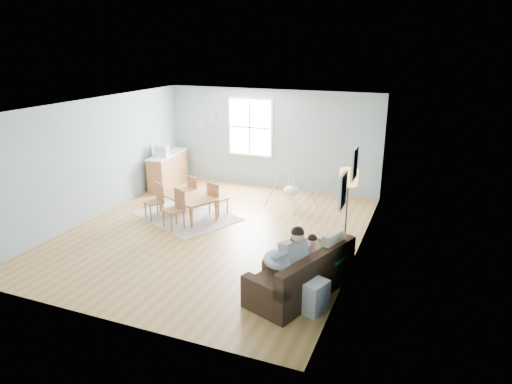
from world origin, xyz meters
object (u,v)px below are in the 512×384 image
at_px(dining_table, 187,206).
at_px(chair_ne, 216,197).
at_px(chair_se, 176,207).
at_px(baby_swing, 291,190).
at_px(storage_cube, 310,295).
at_px(counter, 168,170).
at_px(chair_nw, 195,190).
at_px(sofa, 303,278).
at_px(floor_lamp, 348,184).
at_px(toddler, 307,251).
at_px(chair_sw, 156,199).
at_px(father, 287,258).
at_px(monitor, 162,151).

distance_m(dining_table, chair_ne, 0.71).
bearing_deg(chair_se, baby_swing, 48.84).
bearing_deg(storage_cube, counter, 139.36).
height_order(dining_table, chair_se, chair_se).
bearing_deg(chair_nw, sofa, -39.41).
relative_size(floor_lamp, chair_nw, 2.11).
bearing_deg(counter, toddler, -37.85).
relative_size(sofa, chair_ne, 2.60).
xyz_separation_m(counter, baby_swing, (3.73, -0.39, -0.05)).
xyz_separation_m(chair_sw, baby_swing, (2.63, 1.86, -0.03)).
bearing_deg(counter, father, -41.75).
bearing_deg(chair_se, chair_sw, 155.71).
relative_size(sofa, storage_cube, 3.75).
distance_m(dining_table, monitor, 2.43).
distance_m(storage_cube, counter, 7.11).
relative_size(father, toddler, 1.64).
bearing_deg(chair_sw, counter, 116.07).
relative_size(sofa, baby_swing, 1.75).
xyz_separation_m(chair_nw, chair_ne, (0.73, -0.34, 0.01)).
xyz_separation_m(chair_nw, monitor, (-1.51, 0.93, 0.65)).
bearing_deg(father, toddler, 63.57).
height_order(dining_table, chair_nw, chair_nw).
distance_m(sofa, baby_swing, 4.08).
height_order(toddler, storage_cube, toddler).
relative_size(chair_ne, monitor, 2.13).
height_order(floor_lamp, chair_nw, floor_lamp).
height_order(storage_cube, chair_ne, chair_ne).
xyz_separation_m(toddler, chair_nw, (-3.60, 2.77, -0.23)).
xyz_separation_m(storage_cube, monitor, (-5.35, 4.31, 0.84)).
distance_m(storage_cube, chair_ne, 4.36).
bearing_deg(chair_se, dining_table, 101.68).
xyz_separation_m(chair_ne, counter, (-2.29, 1.58, 0.02)).
height_order(father, toddler, father).
bearing_deg(toddler, monitor, 144.16).
height_order(sofa, storage_cube, sofa).
distance_m(father, chair_nw, 4.66).
distance_m(chair_ne, counter, 2.78).
height_order(chair_se, chair_nw, chair_se).
bearing_deg(chair_ne, monitor, 150.59).
bearing_deg(counter, monitor, -81.90).
bearing_deg(chair_nw, floor_lamp, -17.48).
bearing_deg(floor_lamp, toddler, -101.95).
height_order(sofa, dining_table, sofa).
bearing_deg(chair_se, monitor, 128.19).
height_order(toddler, monitor, monitor).
bearing_deg(storage_cube, toddler, 110.69).
bearing_deg(sofa, chair_ne, 137.59).
xyz_separation_m(chair_se, counter, (-1.82, 2.57, -0.01)).
bearing_deg(toddler, chair_se, 156.73).
distance_m(storage_cube, monitor, 6.92).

